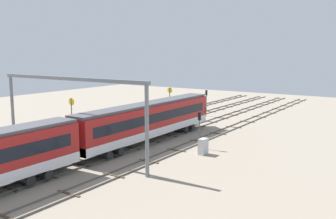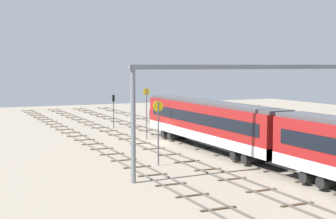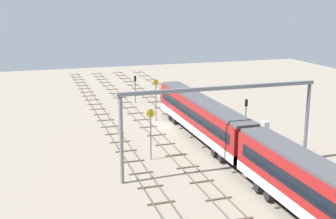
{
  "view_description": "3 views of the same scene",
  "coord_description": "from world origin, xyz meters",
  "px_view_note": "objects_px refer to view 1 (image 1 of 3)",
  "views": [
    {
      "loc": [
        -42.88,
        -29.43,
        11.08
      ],
      "look_at": [
        1.03,
        -0.21,
        2.95
      ],
      "focal_mm": 40.23,
      "sensor_mm": 36.0,
      "label": 1
    },
    {
      "loc": [
        -51.02,
        22.14,
        8.55
      ],
      "look_at": [
        -0.37,
        -0.71,
        3.66
      ],
      "focal_mm": 54.2,
      "sensor_mm": 36.0,
      "label": 2
    },
    {
      "loc": [
        -53.92,
        16.87,
        16.42
      ],
      "look_at": [
        0.31,
        -0.4,
        2.15
      ],
      "focal_mm": 46.59,
      "sensor_mm": 36.0,
      "label": 3
    }
  ],
  "objects_px": {
    "signal_light_trackside_approach": "(206,99)",
    "train": "(76,140)",
    "overhead_gantry": "(70,97)",
    "signal_light_trackside_departure": "(199,125)",
    "relay_cabinet": "(203,146)",
    "speed_sign_near_foreground": "(72,114)",
    "speed_sign_mid_trackside": "(170,103)"
  },
  "relations": [
    {
      "from": "train",
      "to": "overhead_gantry",
      "type": "bearing_deg",
      "value": 59.32
    },
    {
      "from": "relay_cabinet",
      "to": "speed_sign_mid_trackside",
      "type": "bearing_deg",
      "value": 47.19
    },
    {
      "from": "speed_sign_near_foreground",
      "to": "speed_sign_mid_trackside",
      "type": "height_order",
      "value": "speed_sign_mid_trackside"
    },
    {
      "from": "speed_sign_mid_trackside",
      "to": "signal_light_trackside_approach",
      "type": "bearing_deg",
      "value": 0.68
    },
    {
      "from": "signal_light_trackside_departure",
      "to": "relay_cabinet",
      "type": "xyz_separation_m",
      "value": [
        -2.04,
        -1.61,
        -1.91
      ]
    },
    {
      "from": "train",
      "to": "signal_light_trackside_departure",
      "type": "height_order",
      "value": "train"
    },
    {
      "from": "overhead_gantry",
      "to": "speed_sign_near_foreground",
      "type": "bearing_deg",
      "value": 47.06
    },
    {
      "from": "overhead_gantry",
      "to": "relay_cabinet",
      "type": "distance_m",
      "value": 15.05
    },
    {
      "from": "signal_light_trackside_approach",
      "to": "signal_light_trackside_departure",
      "type": "bearing_deg",
      "value": -154.12
    },
    {
      "from": "speed_sign_mid_trackside",
      "to": "signal_light_trackside_departure",
      "type": "distance_m",
      "value": 12.71
    },
    {
      "from": "train",
      "to": "relay_cabinet",
      "type": "distance_m",
      "value": 13.52
    },
    {
      "from": "speed_sign_mid_trackside",
      "to": "signal_light_trackside_approach",
      "type": "xyz_separation_m",
      "value": [
        11.7,
        0.14,
        -0.71
      ]
    },
    {
      "from": "signal_light_trackside_approach",
      "to": "relay_cabinet",
      "type": "bearing_deg",
      "value": -152.84
    },
    {
      "from": "train",
      "to": "signal_light_trackside_approach",
      "type": "distance_m",
      "value": 32.86
    },
    {
      "from": "overhead_gantry",
      "to": "signal_light_trackside_departure",
      "type": "relative_size",
      "value": 4.74
    },
    {
      "from": "overhead_gantry",
      "to": "relay_cabinet",
      "type": "bearing_deg",
      "value": -47.99
    },
    {
      "from": "overhead_gantry",
      "to": "signal_light_trackside_approach",
      "type": "bearing_deg",
      "value": 1.74
    },
    {
      "from": "signal_light_trackside_approach",
      "to": "train",
      "type": "bearing_deg",
      "value": -174.44
    },
    {
      "from": "signal_light_trackside_departure",
      "to": "relay_cabinet",
      "type": "relative_size",
      "value": 2.41
    },
    {
      "from": "signal_light_trackside_departure",
      "to": "train",
      "type": "bearing_deg",
      "value": 152.78
    },
    {
      "from": "signal_light_trackside_departure",
      "to": "relay_cabinet",
      "type": "bearing_deg",
      "value": -141.78
    },
    {
      "from": "overhead_gantry",
      "to": "signal_light_trackside_approach",
      "type": "distance_m",
      "value": 31.6
    },
    {
      "from": "speed_sign_mid_trackside",
      "to": "relay_cabinet",
      "type": "height_order",
      "value": "speed_sign_mid_trackside"
    },
    {
      "from": "train",
      "to": "speed_sign_mid_trackside",
      "type": "distance_m",
      "value": 21.25
    },
    {
      "from": "train",
      "to": "signal_light_trackside_approach",
      "type": "xyz_separation_m",
      "value": [
        32.71,
        3.18,
        0.31
      ]
    },
    {
      "from": "train",
      "to": "relay_cabinet",
      "type": "height_order",
      "value": "train"
    },
    {
      "from": "train",
      "to": "overhead_gantry",
      "type": "xyz_separation_m",
      "value": [
        1.32,
        2.23,
        3.9
      ]
    },
    {
      "from": "train",
      "to": "speed_sign_near_foreground",
      "type": "xyz_separation_m",
      "value": [
        6.5,
        7.8,
        0.91
      ]
    },
    {
      "from": "signal_light_trackside_approach",
      "to": "speed_sign_mid_trackside",
      "type": "bearing_deg",
      "value": -179.32
    },
    {
      "from": "speed_sign_near_foreground",
      "to": "overhead_gantry",
      "type": "bearing_deg",
      "value": -132.94
    },
    {
      "from": "speed_sign_near_foreground",
      "to": "signal_light_trackside_approach",
      "type": "relative_size",
      "value": 1.22
    },
    {
      "from": "signal_light_trackside_approach",
      "to": "relay_cabinet",
      "type": "relative_size",
      "value": 2.58
    }
  ]
}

